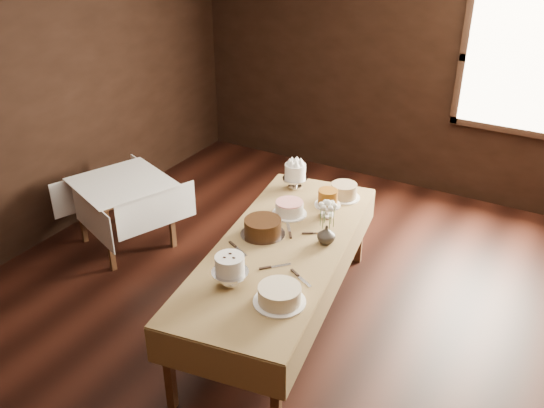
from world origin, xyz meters
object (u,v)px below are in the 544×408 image
at_px(display_table, 281,251).
at_px(cake_swirl, 230,272).
at_px(cake_server_c, 289,228).
at_px(cake_meringue, 295,177).
at_px(cake_caramel, 327,204).
at_px(flower_vase, 326,235).
at_px(side_table, 122,189).
at_px(cake_lattice, 289,209).
at_px(cake_server_a, 281,265).
at_px(cake_server_b, 304,281).
at_px(cake_server_e, 241,252).
at_px(cake_chocolate, 263,228).
at_px(cake_speckled, 344,191).
at_px(cake_server_d, 322,233).
at_px(cake_cream, 279,295).

xyz_separation_m(display_table, cake_swirl, (-0.06, -0.61, 0.16)).
bearing_deg(cake_server_c, cake_meringue, -10.53).
distance_m(cake_caramel, flower_vase, 0.43).
bearing_deg(cake_meringue, side_table, -157.80).
bearing_deg(cake_meringue, cake_lattice, -67.27).
distance_m(side_table, cake_server_c, 1.84).
height_order(side_table, cake_meringue, cake_meringue).
height_order(cake_server_a, cake_server_b, same).
distance_m(cake_server_b, cake_server_e, 0.60).
xyz_separation_m(cake_meringue, cake_chocolate, (0.17, -0.86, -0.04)).
distance_m(cake_swirl, cake_server_a, 0.43).
relative_size(cake_meringue, cake_server_a, 1.04).
bearing_deg(cake_swirl, cake_speckled, 84.48).
bearing_deg(cake_server_d, cake_chocolate, 179.75).
bearing_deg(cake_server_e, cake_cream, -9.76).
xyz_separation_m(cake_server_a, flower_vase, (0.14, 0.45, 0.07)).
bearing_deg(cake_server_c, cake_server_b, -177.58).
relative_size(cake_swirl, flower_vase, 1.76).
relative_size(cake_speckled, cake_caramel, 1.15).
bearing_deg(cake_server_c, flower_vase, -132.91).
height_order(cake_swirl, cake_server_e, cake_swirl).
xyz_separation_m(cake_meringue, cake_server_e, (0.16, -1.16, -0.11)).
xyz_separation_m(cake_speckled, cake_server_d, (0.10, -0.64, -0.06)).
bearing_deg(cake_speckled, cake_server_e, -104.56).
xyz_separation_m(side_table, cake_server_a, (2.04, -0.54, 0.13)).
bearing_deg(cake_caramel, cake_cream, -79.31).
relative_size(cake_server_c, cake_server_e, 1.00).
bearing_deg(flower_vase, cake_chocolate, -163.23).
height_order(cake_caramel, flower_vase, cake_caramel).
distance_m(cake_meringue, cake_cream, 1.70).
distance_m(display_table, flower_vase, 0.37).
relative_size(cake_meringue, cake_chocolate, 0.61).
xyz_separation_m(cake_speckled, cake_server_b, (0.28, -1.29, -0.06)).
bearing_deg(cake_server_d, cake_server_e, -159.91).
bearing_deg(side_table, cake_caramel, 8.42).
distance_m(display_table, cake_caramel, 0.63).
bearing_deg(cake_lattice, cake_server_d, -20.67).
distance_m(cake_lattice, cake_swirl, 1.08).
bearing_deg(cake_speckled, cake_lattice, -118.45).
bearing_deg(cake_swirl, cake_meringue, 101.59).
bearing_deg(display_table, cake_server_c, 106.15).
height_order(cake_caramel, cake_server_c, cake_caramel).
bearing_deg(cake_server_b, side_table, -167.10).
distance_m(display_table, cake_lattice, 0.50).
bearing_deg(cake_meringue, cake_server_d, -46.74).
relative_size(display_table, cake_meringue, 10.04).
relative_size(side_table, cake_swirl, 4.15).
distance_m(cake_server_c, cake_server_e, 0.51).
distance_m(cake_swirl, cake_server_c, 0.88).
height_order(cake_meringue, cake_swirl, cake_meringue).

